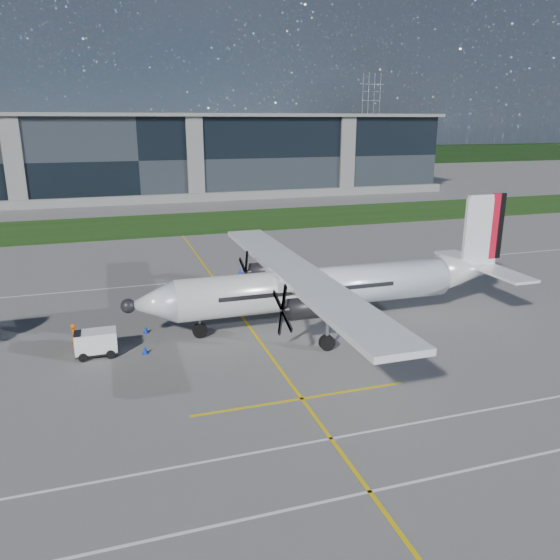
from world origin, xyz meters
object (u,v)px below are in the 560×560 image
object	(u,v)px
turboprop_aircraft	(331,264)
ground_crew_person	(75,335)
baggage_tug	(96,343)
pylon_east	(370,118)
safety_cone_fwd	(109,349)
safety_cone_nose_port	(145,350)
safety_cone_stbdwing	(240,271)
safety_cone_nose_stbd	(146,329)

from	to	relation	value
turboprop_aircraft	ground_crew_person	xyz separation A→B (m)	(-17.65, 0.35, -3.45)
ground_crew_person	baggage_tug	bearing A→B (deg)	-139.30
pylon_east	safety_cone_fwd	distance (m)	173.49
safety_cone_fwd	safety_cone_nose_port	distance (m)	2.37
pylon_east	safety_cone_nose_port	size ratio (longest dim) A/B	60.00
ground_crew_person	safety_cone_nose_port	size ratio (longest dim) A/B	4.13
safety_cone_stbdwing	safety_cone_fwd	world-z (taller)	same
safety_cone_nose_stbd	safety_cone_fwd	size ratio (longest dim) A/B	1.00
safety_cone_stbdwing	safety_cone_fwd	size ratio (longest dim) A/B	1.00
turboprop_aircraft	safety_cone_stbdwing	bearing A→B (deg)	101.61
baggage_tug	safety_cone_fwd	size ratio (longest dim) A/B	5.42
pylon_east	safety_cone_nose_stbd	size ratio (longest dim) A/B	60.00
pylon_east	baggage_tug	bearing A→B (deg)	-122.21
ground_crew_person	safety_cone_nose_stbd	distance (m)	4.93
pylon_east	ground_crew_person	size ratio (longest dim) A/B	14.51
baggage_tug	safety_cone_nose_port	distance (m)	3.06
ground_crew_person	safety_cone_fwd	xyz separation A→B (m)	(2.03, -1.07, -0.78)
ground_crew_person	safety_cone_stbdwing	size ratio (longest dim) A/B	4.13
ground_crew_person	safety_cone_nose_stbd	bearing A→B (deg)	-74.24
baggage_tug	safety_cone_nose_stbd	world-z (taller)	baggage_tug
turboprop_aircraft	safety_cone_nose_stbd	bearing A→B (deg)	171.14
safety_cone_nose_stbd	safety_cone_fwd	bearing A→B (deg)	-132.47
baggage_tug	safety_cone_fwd	xyz separation A→B (m)	(0.73, 0.22, -0.56)
turboprop_aircraft	ground_crew_person	world-z (taller)	turboprop_aircraft
safety_cone_nose_stbd	baggage_tug	bearing A→B (deg)	-137.55
turboprop_aircraft	safety_cone_nose_stbd	distance (m)	13.90
safety_cone_nose_port	safety_cone_stbdwing	bearing A→B (deg)	58.31
safety_cone_stbdwing	safety_cone_nose_port	world-z (taller)	same
safety_cone_stbdwing	safety_cone_nose_stbd	size ratio (longest dim) A/B	1.00
pylon_east	safety_cone_nose_stbd	distance (m)	169.83
safety_cone_nose_port	baggage_tug	bearing A→B (deg)	167.71
pylon_east	safety_cone_fwd	size ratio (longest dim) A/B	60.00
safety_cone_nose_stbd	pylon_east	bearing A→B (deg)	58.19
turboprop_aircraft	safety_cone_nose_stbd	world-z (taller)	turboprop_aircraft
safety_cone_stbdwing	safety_cone_nose_stbd	distance (m)	16.44
pylon_east	safety_cone_nose_stbd	bearing A→B (deg)	-121.81
pylon_east	safety_cone_stbdwing	distance (m)	153.54
pylon_east	turboprop_aircraft	distance (m)	164.81
safety_cone_stbdwing	safety_cone_fwd	xyz separation A→B (m)	(-12.51, -15.83, 0.00)
baggage_tug	ground_crew_person	size ratio (longest dim) A/B	1.31
pylon_east	safety_cone_stbdwing	xyz separation A→B (m)	(-79.21, -130.70, -14.75)
safety_cone_fwd	turboprop_aircraft	bearing A→B (deg)	2.65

